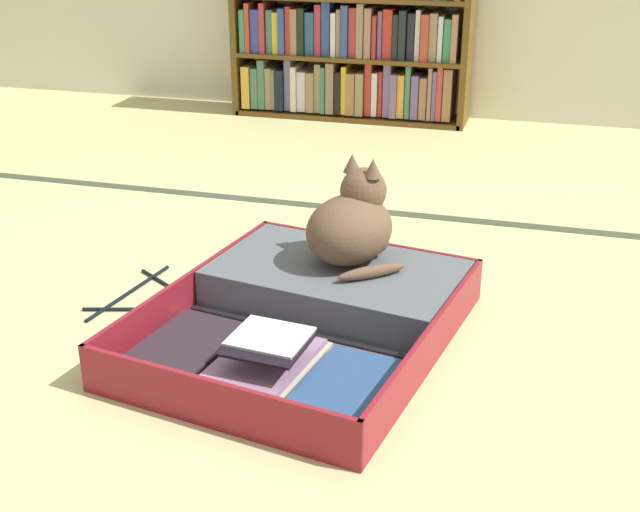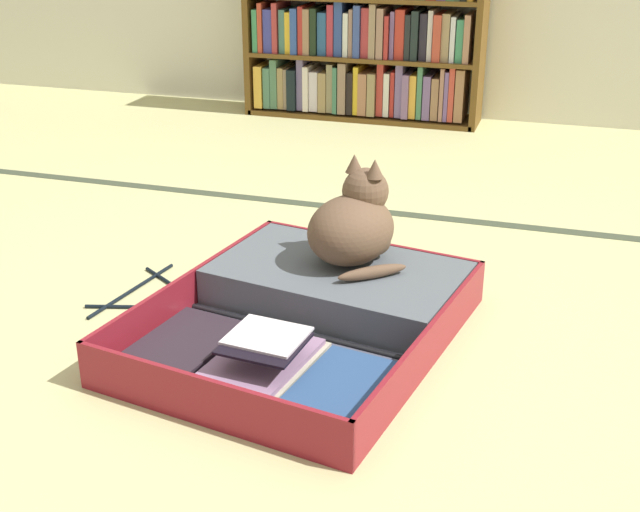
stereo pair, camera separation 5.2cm
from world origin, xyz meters
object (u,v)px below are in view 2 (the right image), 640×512
Objects in this scene: bookshelf at (363,30)px; open_suitcase at (318,308)px; black_cat at (355,225)px; clothes_hanger at (143,292)px.

bookshelf reaches higher than open_suitcase.
black_cat is at bearing 73.41° from open_suitcase.
clothes_hanger is (-0.07, -2.11, -0.42)m from bookshelf.
clothes_hanger is at bearing -165.78° from black_cat.
clothes_hanger is (-0.57, -0.14, -0.21)m from black_cat.
black_cat reaches higher than clothes_hanger.
black_cat is (0.05, 0.17, 0.17)m from open_suitcase.
black_cat is at bearing -75.84° from bookshelf.
bookshelf is 1.22× the size of open_suitcase.
bookshelf is 2.21m from open_suitcase.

